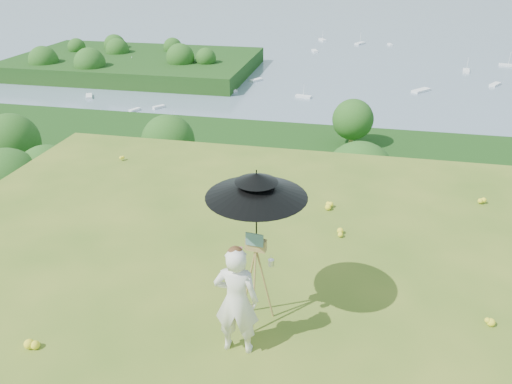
# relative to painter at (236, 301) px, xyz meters

# --- Properties ---
(ground) EXTENTS (14.00, 14.00, 0.00)m
(ground) POSITION_rel_painter_xyz_m (0.38, 0.39, -0.79)
(ground) COLOR #4A6B1E
(ground) RESTS_ON ground
(forest_slope) EXTENTS (140.00, 56.00, 22.00)m
(forest_slope) POSITION_rel_painter_xyz_m (0.38, 35.39, -29.79)
(forest_slope) COLOR #103B10
(forest_slope) RESTS_ON bay_water
(shoreline_tier) EXTENTS (170.00, 28.00, 8.00)m
(shoreline_tier) POSITION_rel_painter_xyz_m (0.38, 75.39, -36.79)
(shoreline_tier) COLOR #655B51
(shoreline_tier) RESTS_ON bay_water
(bay_water) EXTENTS (700.00, 700.00, 0.00)m
(bay_water) POSITION_rel_painter_xyz_m (0.38, 240.39, -34.79)
(bay_water) COLOR slate
(bay_water) RESTS_ON ground
(peninsula) EXTENTS (90.00, 60.00, 12.00)m
(peninsula) POSITION_rel_painter_xyz_m (-74.62, 155.39, -29.79)
(peninsula) COLOR #103B10
(peninsula) RESTS_ON bay_water
(slope_trees) EXTENTS (110.00, 50.00, 6.00)m
(slope_trees) POSITION_rel_painter_xyz_m (0.38, 35.39, -15.79)
(slope_trees) COLOR #285319
(slope_trees) RESTS_ON forest_slope
(harbor_town) EXTENTS (110.00, 22.00, 5.00)m
(harbor_town) POSITION_rel_painter_xyz_m (0.38, 75.39, -30.29)
(harbor_town) COLOR beige
(harbor_town) RESTS_ON shoreline_tier
(moored_boats) EXTENTS (140.00, 140.00, 0.70)m
(moored_boats) POSITION_rel_painter_xyz_m (-12.12, 161.39, -34.44)
(moored_boats) COLOR white
(moored_boats) RESTS_ON bay_water
(wildflowers) EXTENTS (10.00, 10.50, 0.12)m
(wildflowers) POSITION_rel_painter_xyz_m (0.38, 0.64, -0.73)
(wildflowers) COLOR yellow
(wildflowers) RESTS_ON ground
(painter) EXTENTS (0.59, 0.40, 1.59)m
(painter) POSITION_rel_painter_xyz_m (0.00, 0.00, 0.00)
(painter) COLOR white
(painter) RESTS_ON ground
(field_easel) EXTENTS (0.63, 0.63, 1.49)m
(field_easel) POSITION_rel_painter_xyz_m (0.13, 0.60, -0.05)
(field_easel) COLOR #A78746
(field_easel) RESTS_ON ground
(sun_umbrella) EXTENTS (1.35, 1.35, 1.13)m
(sun_umbrella) POSITION_rel_painter_xyz_m (0.13, 0.63, 0.99)
(sun_umbrella) COLOR black
(sun_umbrella) RESTS_ON field_easel
(painter_cap) EXTENTS (0.21, 0.25, 0.10)m
(painter_cap) POSITION_rel_painter_xyz_m (0.00, 0.00, 0.75)
(painter_cap) COLOR #C46B72
(painter_cap) RESTS_ON painter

